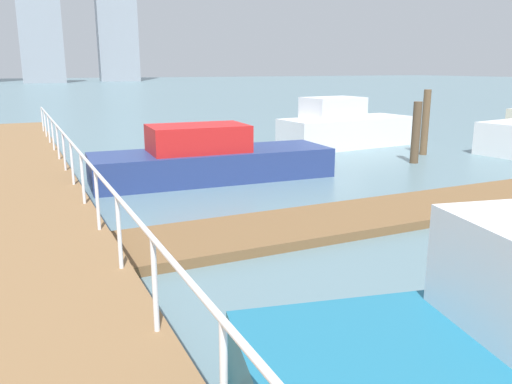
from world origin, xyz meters
name	(u,v)px	position (x,y,z in m)	size (l,w,h in m)	color
ground_plane	(146,155)	(0.00, 20.00, 0.00)	(300.00, 300.00, 0.00)	slate
floating_dock	(438,205)	(4.26, 9.67, 0.09)	(15.52, 2.00, 0.18)	brown
boardwalk_railing	(88,171)	(-3.15, 11.12, 1.26)	(0.06, 29.36, 1.08)	white
dock_piling_0	(416,133)	(7.83, 14.44, 1.03)	(0.28, 0.28, 2.05)	brown
dock_piling_2	(425,123)	(9.33, 15.62, 1.19)	(0.26, 0.26, 2.38)	brown
moored_boat_1	(210,159)	(0.67, 14.94, 0.59)	(6.95, 2.46, 1.59)	navy
moored_boat_4	(343,128)	(7.73, 18.49, 0.78)	(5.69, 2.42, 2.01)	white
skyline_tower_2	(38,15)	(2.56, 120.44, 13.54)	(8.28, 8.85, 27.08)	#8C939E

